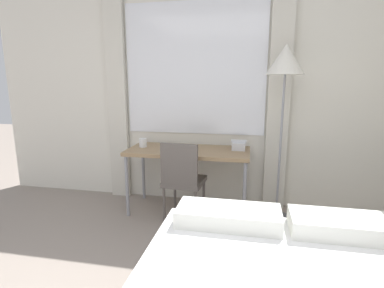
% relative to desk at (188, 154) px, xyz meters
% --- Properties ---
extents(wall_back_with_window, '(5.24, 0.13, 2.70)m').
position_rel_desk_xyz_m(wall_back_with_window, '(0.06, 0.37, 0.68)').
color(wall_back_with_window, silver).
rests_on(wall_back_with_window, ground_plane).
extents(desk, '(1.35, 0.59, 0.73)m').
position_rel_desk_xyz_m(desk, '(0.00, 0.00, 0.00)').
color(desk, '#937551').
rests_on(desk, ground_plane).
extents(desk_chair, '(0.43, 0.43, 0.87)m').
position_rel_desk_xyz_m(desk_chair, '(-0.00, -0.28, -0.18)').
color(desk_chair, '#59514C').
rests_on(desk_chair, ground_plane).
extents(standing_lamp, '(0.37, 0.37, 1.82)m').
position_rel_desk_xyz_m(standing_lamp, '(0.98, -0.03, 0.88)').
color(standing_lamp, '#4C4C51').
rests_on(standing_lamp, ground_plane).
extents(telephone, '(0.17, 0.16, 0.11)m').
position_rel_desk_xyz_m(telephone, '(0.55, 0.10, 0.10)').
color(telephone, silver).
rests_on(telephone, desk).
extents(book, '(0.23, 0.21, 0.02)m').
position_rel_desk_xyz_m(book, '(-0.12, -0.06, 0.07)').
color(book, '#33664C').
rests_on(book, desk).
extents(mug, '(0.09, 0.09, 0.10)m').
position_rel_desk_xyz_m(mug, '(-0.54, 0.02, 0.11)').
color(mug, white).
rests_on(mug, desk).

